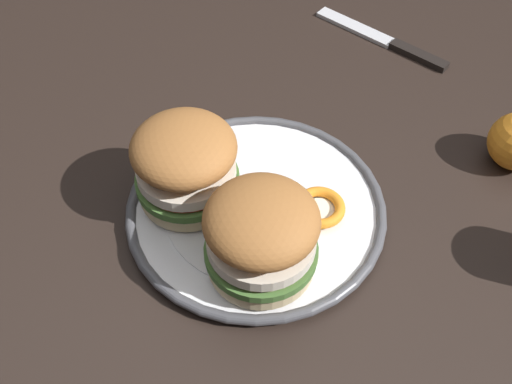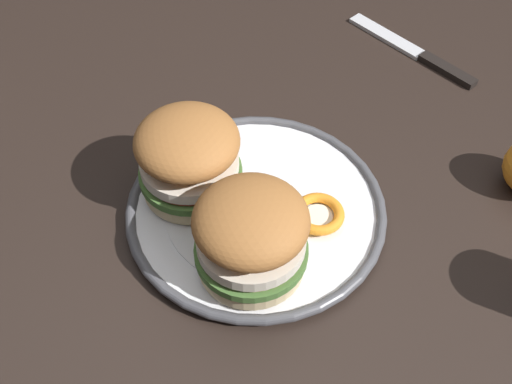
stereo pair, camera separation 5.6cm
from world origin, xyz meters
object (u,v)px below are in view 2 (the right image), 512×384
(table_knife, at_px, (419,55))
(sandwich_half_left, at_px, (251,235))
(dinner_plate, at_px, (256,209))
(dining_table, at_px, (299,215))
(sandwich_half_right, at_px, (189,156))

(table_knife, bearing_deg, sandwich_half_left, -138.28)
(dinner_plate, distance_m, table_knife, 0.37)
(dining_table, height_order, sandwich_half_right, sandwich_half_right)
(sandwich_half_left, xyz_separation_m, sandwich_half_right, (-0.04, 0.12, 0.00))
(dinner_plate, relative_size, sandwich_half_right, 2.31)
(dining_table, relative_size, table_knife, 5.97)
(table_knife, bearing_deg, sandwich_half_right, -154.78)
(dining_table, distance_m, table_knife, 0.30)
(sandwich_half_right, bearing_deg, dinner_plate, -35.05)
(sandwich_half_left, height_order, sandwich_half_right, same)
(dining_table, relative_size, sandwich_half_right, 9.46)
(dinner_plate, height_order, sandwich_half_left, sandwich_half_left)
(sandwich_half_left, distance_m, table_knife, 0.45)
(sandwich_half_left, relative_size, sandwich_half_right, 1.13)
(dining_table, xyz_separation_m, dinner_plate, (-0.08, -0.06, 0.11))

